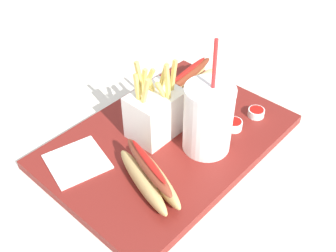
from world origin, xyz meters
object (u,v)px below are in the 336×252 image
at_px(fries_basket, 155,113).
at_px(hot_dog_2, 188,83).
at_px(ketchup_cup_1, 234,124).
at_px(napkin_stack, 77,162).
at_px(ketchup_cup_2, 256,112).
at_px(hot_dog_1, 149,176).
at_px(soda_cup, 208,119).

relative_size(fries_basket, hot_dog_2, 0.88).
relative_size(ketchup_cup_1, napkin_stack, 0.33).
relative_size(ketchup_cup_2, napkin_stack, 0.34).
height_order(ketchup_cup_2, napkin_stack, ketchup_cup_2).
relative_size(fries_basket, ketchup_cup_1, 4.90).
height_order(fries_basket, hot_dog_1, fries_basket).
bearing_deg(hot_dog_2, ketchup_cup_1, -102.48).
height_order(fries_basket, napkin_stack, fries_basket).
xyz_separation_m(hot_dog_1, napkin_stack, (-0.05, 0.14, -0.03)).
bearing_deg(napkin_stack, fries_basket, -17.55).
distance_m(hot_dog_1, ketchup_cup_2, 0.30).
bearing_deg(ketchup_cup_1, soda_cup, 172.74).
height_order(hot_dog_2, ketchup_cup_2, hot_dog_2).
height_order(hot_dog_1, ketchup_cup_1, hot_dog_1).
height_order(soda_cup, ketchup_cup_2, soda_cup).
bearing_deg(napkin_stack, hot_dog_1, -70.44).
relative_size(fries_basket, hot_dog_1, 0.95).
bearing_deg(hot_dog_1, ketchup_cup_1, -5.24).
distance_m(soda_cup, napkin_stack, 0.26).
height_order(soda_cup, napkin_stack, soda_cup).
distance_m(ketchup_cup_1, ketchup_cup_2, 0.07).
bearing_deg(fries_basket, hot_dog_1, -141.12).
height_order(soda_cup, fries_basket, soda_cup).
bearing_deg(hot_dog_1, napkin_stack, 109.56).
distance_m(hot_dog_2, ketchup_cup_2, 0.17).
distance_m(hot_dog_2, ketchup_cup_1, 0.16).
xyz_separation_m(soda_cup, fries_basket, (-0.04, 0.10, -0.02)).
distance_m(fries_basket, hot_dog_1, 0.15).
distance_m(soda_cup, ketchup_cup_1, 0.10).
bearing_deg(soda_cup, fries_basket, 110.04).
distance_m(fries_basket, hot_dog_2, 0.16).
xyz_separation_m(hot_dog_1, hot_dog_2, (0.26, 0.13, -0.00)).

